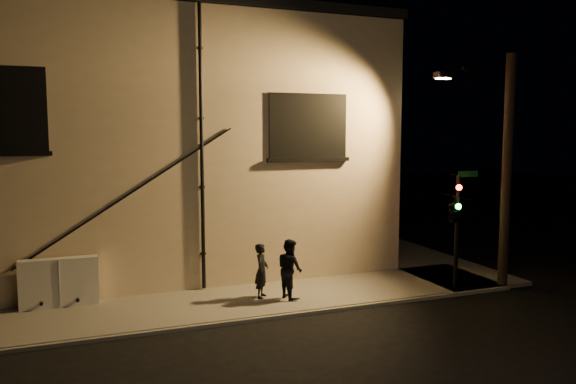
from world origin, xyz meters
name	(u,v)px	position (x,y,z in m)	size (l,w,h in m)	color
ground	(296,316)	(0.00, 0.00, 0.00)	(90.00, 90.00, 0.00)	black
sidewalk	(281,271)	(1.22, 4.39, 0.06)	(21.00, 16.00, 0.12)	slate
building	(136,142)	(-3.00, 8.99, 4.40)	(16.20, 12.23, 8.80)	beige
utility_cabinet	(59,282)	(-5.80, 2.70, 0.78)	(2.00, 0.34, 1.32)	white
pedestrian_a	(262,271)	(-0.45, 1.52, 0.89)	(0.56, 0.37, 1.55)	black
pedestrian_b	(290,269)	(0.28, 1.18, 0.96)	(0.82, 0.64, 1.69)	black
traffic_signal	(454,210)	(5.17, 0.30, 2.49)	(1.32, 2.08, 3.52)	black
streetlamp_pole	(503,166)	(6.84, 0.21, 3.79)	(2.02, 1.39, 7.13)	black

